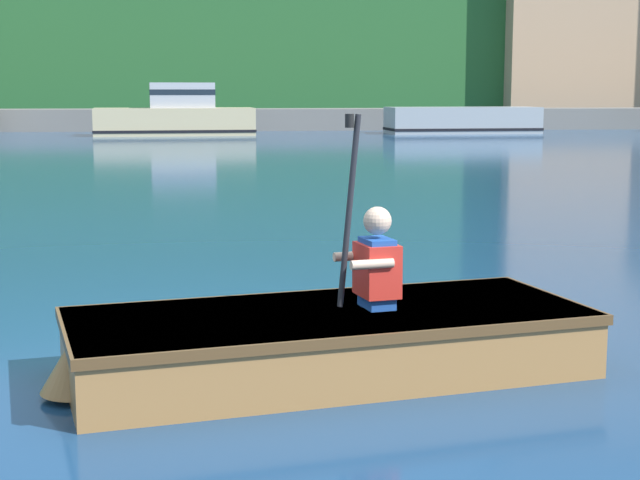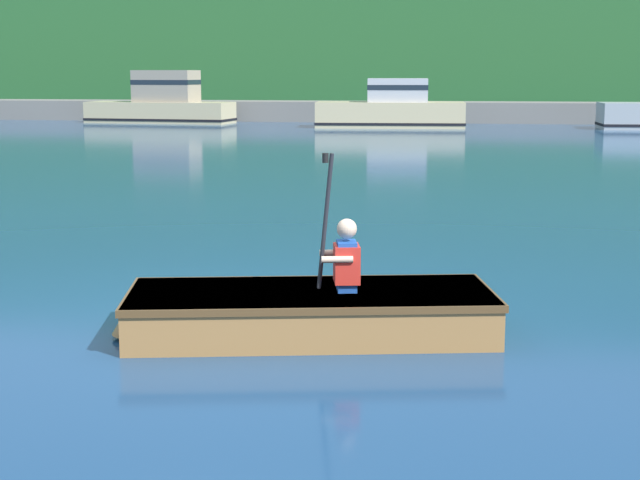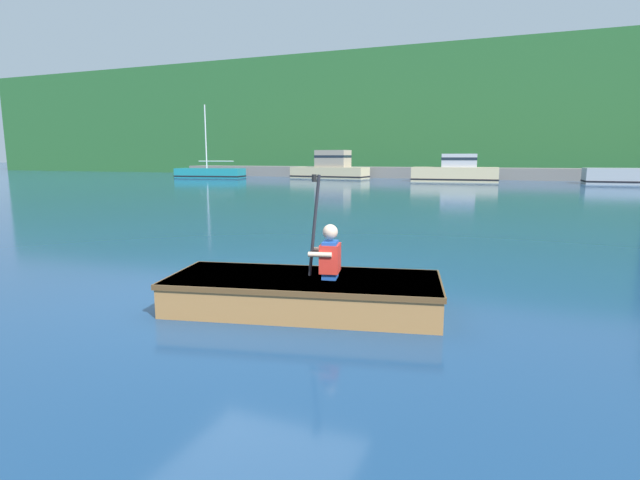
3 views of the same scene
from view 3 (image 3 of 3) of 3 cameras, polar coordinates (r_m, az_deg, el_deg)
name	(u,v)px [view 3 (image 3 of 3)]	position (r m, az deg, el deg)	size (l,w,h in m)	color
ground_plane	(255,293)	(6.51, -7.39, -6.05)	(300.00, 300.00, 0.00)	navy
shoreline_ridge	(493,117)	(56.66, 19.12, 13.12)	(120.00, 20.00, 11.68)	#28602D
marina_dock	(479,173)	(41.65, 17.67, 7.26)	(53.18, 2.40, 0.90)	slate
moored_boat_dock_west_inner	(331,168)	(41.58, 1.21, 8.22)	(6.64, 2.60, 2.29)	#CCB789
moored_boat_dock_center_near	(635,177)	(37.94, 32.31, 6.13)	(6.01, 2.38, 1.03)	#9EA3A8
moored_boat_dock_center_far	(210,173)	(43.75, -12.45, 7.48)	(6.01, 2.80, 6.04)	#197A84
moored_boat_dock_east_inner	(456,171)	(37.04, 15.25, 7.59)	(6.09, 2.46, 1.96)	#CCB789
rowboat_foreground	(299,291)	(5.74, -2.36, -5.82)	(3.31, 1.87, 0.38)	#A3703D
person_paddler	(329,254)	(5.58, 1.07, -1.62)	(0.39, 0.40, 1.16)	#1E4CA5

